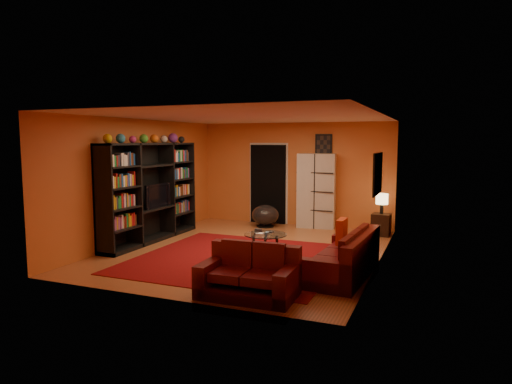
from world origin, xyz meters
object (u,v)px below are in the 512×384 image
at_px(entertainment_unit, 151,192).
at_px(coffee_table, 266,237).
at_px(loveseat, 250,275).
at_px(sofa, 347,259).
at_px(bowl_chair, 265,215).
at_px(side_table, 381,225).
at_px(tv, 154,196).
at_px(table_lamp, 382,200).
at_px(storage_cabinet, 316,191).

xyz_separation_m(entertainment_unit, coffee_table, (2.74, -0.27, -0.69)).
relative_size(loveseat, coffee_table, 1.68).
xyz_separation_m(sofa, bowl_chair, (-2.69, 3.42, 0.01)).
xyz_separation_m(sofa, side_table, (0.12, 3.45, -0.04)).
bearing_deg(tv, table_lamp, -62.22).
bearing_deg(loveseat, coffee_table, 13.82).
bearing_deg(entertainment_unit, sofa, -13.10).
xyz_separation_m(coffee_table, table_lamp, (1.79, 2.69, 0.46)).
height_order(coffee_table, side_table, side_table).
bearing_deg(coffee_table, tv, 172.92).
distance_m(tv, side_table, 5.11).
xyz_separation_m(loveseat, coffee_table, (-0.59, 2.15, 0.07)).
bearing_deg(side_table, bowl_chair, -179.38).
height_order(sofa, storage_cabinet, storage_cabinet).
distance_m(sofa, loveseat, 1.77).
relative_size(sofa, table_lamp, 4.45).
xyz_separation_m(tv, loveseat, (3.28, -2.49, -0.69)).
bearing_deg(storage_cabinet, entertainment_unit, -141.98).
height_order(tv, bowl_chair, tv).
xyz_separation_m(entertainment_unit, sofa, (4.41, -1.03, -0.76)).
relative_size(entertainment_unit, tv, 3.38).
xyz_separation_m(tv, bowl_chair, (1.66, 2.33, -0.68)).
bearing_deg(entertainment_unit, storage_cabinet, 43.94).
distance_m(entertainment_unit, tv, 0.11).
xyz_separation_m(coffee_table, side_table, (1.79, 2.69, -0.11)).
xyz_separation_m(storage_cabinet, bowl_chair, (-1.19, -0.41, -0.62)).
distance_m(sofa, side_table, 3.45).
relative_size(loveseat, side_table, 2.68).
height_order(coffee_table, bowl_chair, bowl_chair).
distance_m(tv, sofa, 4.54).
bearing_deg(loveseat, tv, 51.29).
relative_size(storage_cabinet, table_lamp, 4.02).
bearing_deg(tv, loveseat, -127.19).
relative_size(coffee_table, table_lamp, 1.75).
bearing_deg(table_lamp, coffee_table, -123.60).
bearing_deg(sofa, loveseat, -124.07).
height_order(entertainment_unit, bowl_chair, entertainment_unit).
height_order(loveseat, coffee_table, loveseat).
xyz_separation_m(tv, coffee_table, (2.69, -0.33, -0.62)).
bearing_deg(coffee_table, loveseat, -74.66).
relative_size(entertainment_unit, bowl_chair, 4.44).
xyz_separation_m(sofa, storage_cabinet, (-1.50, 3.83, 0.63)).
relative_size(bowl_chair, table_lamp, 1.48).
height_order(loveseat, table_lamp, table_lamp).
bearing_deg(entertainment_unit, tv, 51.91).
xyz_separation_m(coffee_table, storage_cabinet, (0.17, 3.07, 0.56)).
height_order(entertainment_unit, tv, entertainment_unit).
relative_size(loveseat, storage_cabinet, 0.73).
bearing_deg(tv, side_table, -62.22).
bearing_deg(storage_cabinet, side_table, -19.08).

